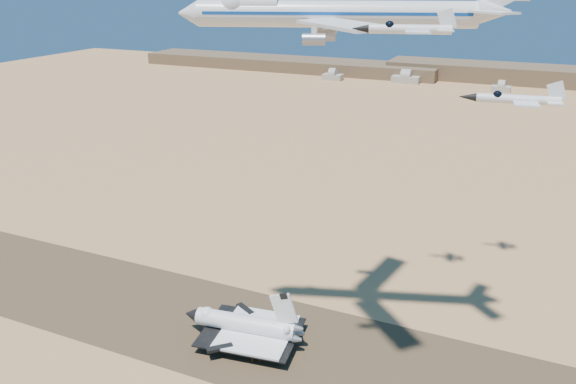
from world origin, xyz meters
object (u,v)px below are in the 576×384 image
at_px(chase_jet_a, 408,29).
at_px(chase_jet_e, 437,14).
at_px(shuttle, 245,326).
at_px(crew_a, 262,355).
at_px(crew_c, 252,360).
at_px(crew_b, 260,359).
at_px(carrier_747, 325,14).
at_px(chase_jet_b, 515,99).

xyz_separation_m(chase_jet_a, chase_jet_e, (-10.92, 90.89, -2.94)).
bearing_deg(chase_jet_e, shuttle, -141.28).
height_order(chase_jet_a, chase_jet_e, chase_jet_a).
height_order(shuttle, crew_a, shuttle).
bearing_deg(crew_c, chase_jet_a, -167.27).
xyz_separation_m(crew_b, chase_jet_a, (44.99, -33.93, 101.12)).
bearing_deg(chase_jet_a, crew_c, 130.60).
bearing_deg(crew_b, chase_jet_a, -174.39).
xyz_separation_m(crew_c, chase_jet_e, (36.08, 58.15, 98.13)).
xyz_separation_m(crew_b, crew_c, (-2.01, -1.19, 0.04)).
height_order(carrier_747, chase_jet_e, carrier_747).
bearing_deg(chase_jet_b, carrier_747, 121.89).
xyz_separation_m(crew_a, crew_c, (-1.62, -3.24, 0.02)).
bearing_deg(crew_b, chase_jet_b, -171.99).
distance_m(crew_a, chase_jet_a, 116.50).
xyz_separation_m(shuttle, chase_jet_a, (54.40, -42.12, 96.70)).
distance_m(carrier_747, chase_jet_b, 75.80).
distance_m(crew_c, chase_jet_a, 116.18).
distance_m(crew_a, chase_jet_e, 117.63).
height_order(carrier_747, crew_a, carrier_747).
relative_size(carrier_747, chase_jet_e, 5.49).
distance_m(chase_jet_a, chase_jet_b, 21.33).
xyz_separation_m(crew_a, chase_jet_a, (45.38, -35.98, 101.09)).
bearing_deg(chase_jet_a, crew_b, 128.44).
distance_m(carrier_747, chase_jet_e, 47.53).
bearing_deg(shuttle, chase_jet_b, -42.86).
distance_m(carrier_747, crew_c, 102.32).
relative_size(crew_a, crew_b, 1.03).
height_order(crew_b, chase_jet_b, chase_jet_b).
height_order(carrier_747, chase_jet_b, carrier_747).
height_order(carrier_747, crew_b, carrier_747).
distance_m(shuttle, carrier_747, 98.47).
height_order(shuttle, crew_c, shuttle).
bearing_deg(shuttle, chase_jet_a, -45.09).
relative_size(shuttle, crew_b, 23.93).
relative_size(shuttle, crew_c, 22.81).
height_order(crew_c, chase_jet_e, chase_jet_e).
bearing_deg(chase_jet_b, crew_b, 136.70).
bearing_deg(chase_jet_b, crew_c, 138.28).
relative_size(crew_c, chase_jet_b, 0.13).
relative_size(shuttle, chase_jet_a, 2.52).
bearing_deg(crew_a, carrier_747, -65.76).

